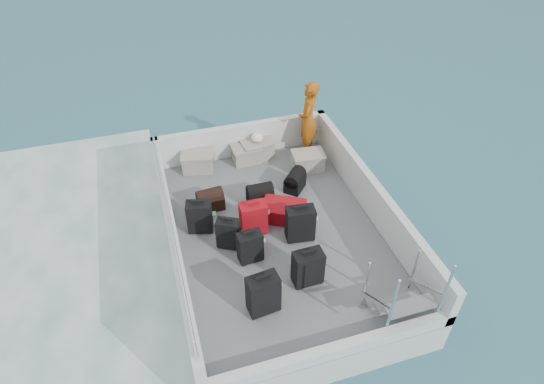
{
  "coord_description": "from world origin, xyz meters",
  "views": [
    {
      "loc": [
        -1.72,
        -5.28,
        6.14
      ],
      "look_at": [
        0.09,
        0.59,
        1.0
      ],
      "focal_mm": 30.0,
      "sensor_mm": 36.0,
      "label": 1
    }
  ],
  "objects_px": {
    "suitcase_4": "(250,247)",
    "suitcase_5": "(253,219)",
    "suitcase_8": "(284,211)",
    "crate_3": "(308,162)",
    "suitcase_2": "(200,217)",
    "crate_1": "(247,155)",
    "suitcase_6": "(308,268)",
    "passenger": "(308,119)",
    "suitcase_3": "(263,295)",
    "crate_0": "(198,162)",
    "crate_2": "(257,150)",
    "suitcase_1": "(228,234)",
    "suitcase_7": "(300,224)"
  },
  "relations": [
    {
      "from": "suitcase_4",
      "to": "suitcase_5",
      "type": "xyz_separation_m",
      "value": [
        0.22,
        0.6,
        0.02
      ]
    },
    {
      "from": "suitcase_8",
      "to": "crate_3",
      "type": "bearing_deg",
      "value": -8.03
    },
    {
      "from": "suitcase_2",
      "to": "crate_3",
      "type": "relative_size",
      "value": 1.02
    },
    {
      "from": "suitcase_2",
      "to": "crate_3",
      "type": "bearing_deg",
      "value": 38.52
    },
    {
      "from": "suitcase_8",
      "to": "crate_1",
      "type": "relative_size",
      "value": 1.39
    },
    {
      "from": "suitcase_6",
      "to": "passenger",
      "type": "relative_size",
      "value": 0.39
    },
    {
      "from": "suitcase_8",
      "to": "suitcase_3",
      "type": "bearing_deg",
      "value": -177.92
    },
    {
      "from": "crate_0",
      "to": "suitcase_2",
      "type": "bearing_deg",
      "value": -98.6
    },
    {
      "from": "crate_0",
      "to": "suitcase_3",
      "type": "bearing_deg",
      "value": -85.22
    },
    {
      "from": "crate_2",
      "to": "passenger",
      "type": "height_order",
      "value": "passenger"
    },
    {
      "from": "crate_1",
      "to": "passenger",
      "type": "height_order",
      "value": "passenger"
    },
    {
      "from": "crate_1",
      "to": "suitcase_8",
      "type": "bearing_deg",
      "value": -83.93
    },
    {
      "from": "suitcase_2",
      "to": "passenger",
      "type": "distance_m",
      "value": 3.07
    },
    {
      "from": "suitcase_3",
      "to": "passenger",
      "type": "height_order",
      "value": "passenger"
    },
    {
      "from": "crate_1",
      "to": "suitcase_5",
      "type": "bearing_deg",
      "value": -101.42
    },
    {
      "from": "suitcase_4",
      "to": "crate_3",
      "type": "bearing_deg",
      "value": 44.36
    },
    {
      "from": "suitcase_3",
      "to": "crate_3",
      "type": "distance_m",
      "value": 3.48
    },
    {
      "from": "suitcase_4",
      "to": "crate_3",
      "type": "distance_m",
      "value": 2.64
    },
    {
      "from": "suitcase_5",
      "to": "passenger",
      "type": "xyz_separation_m",
      "value": [
        1.69,
        1.96,
        0.49
      ]
    },
    {
      "from": "crate_1",
      "to": "suitcase_3",
      "type": "bearing_deg",
      "value": -100.96
    },
    {
      "from": "crate_3",
      "to": "suitcase_8",
      "type": "bearing_deg",
      "value": -126.83
    },
    {
      "from": "passenger",
      "to": "suitcase_6",
      "type": "bearing_deg",
      "value": 6.88
    },
    {
      "from": "suitcase_4",
      "to": "crate_2",
      "type": "xyz_separation_m",
      "value": [
        0.87,
        2.69,
        -0.1
      ]
    },
    {
      "from": "suitcase_4",
      "to": "suitcase_6",
      "type": "relative_size",
      "value": 0.92
    },
    {
      "from": "suitcase_4",
      "to": "crate_1",
      "type": "bearing_deg",
      "value": 71.72
    },
    {
      "from": "suitcase_2",
      "to": "suitcase_6",
      "type": "bearing_deg",
      "value": -36.1
    },
    {
      "from": "suitcase_4",
      "to": "crate_3",
      "type": "xyz_separation_m",
      "value": [
        1.72,
        2.0,
        -0.11
      ]
    },
    {
      "from": "suitcase_3",
      "to": "crate_0",
      "type": "height_order",
      "value": "suitcase_3"
    },
    {
      "from": "crate_3",
      "to": "suitcase_1",
      "type": "bearing_deg",
      "value": -141.02
    },
    {
      "from": "suitcase_4",
      "to": "suitcase_7",
      "type": "relative_size",
      "value": 0.87
    },
    {
      "from": "crate_1",
      "to": "suitcase_1",
      "type": "bearing_deg",
      "value": -111.71
    },
    {
      "from": "suitcase_2",
      "to": "suitcase_8",
      "type": "xyz_separation_m",
      "value": [
        1.45,
        -0.12,
        -0.15
      ]
    },
    {
      "from": "suitcase_1",
      "to": "suitcase_4",
      "type": "distance_m",
      "value": 0.47
    },
    {
      "from": "crate_2",
      "to": "suitcase_2",
      "type": "bearing_deg",
      "value": -130.15
    },
    {
      "from": "crate_0",
      "to": "crate_2",
      "type": "relative_size",
      "value": 0.98
    },
    {
      "from": "suitcase_5",
      "to": "suitcase_8",
      "type": "relative_size",
      "value": 0.82
    },
    {
      "from": "suitcase_3",
      "to": "suitcase_8",
      "type": "bearing_deg",
      "value": 56.81
    },
    {
      "from": "suitcase_2",
      "to": "suitcase_5",
      "type": "distance_m",
      "value": 0.91
    },
    {
      "from": "suitcase_6",
      "to": "crate_0",
      "type": "height_order",
      "value": "suitcase_6"
    },
    {
      "from": "suitcase_7",
      "to": "crate_0",
      "type": "bearing_deg",
      "value": 125.13
    },
    {
      "from": "suitcase_7",
      "to": "crate_3",
      "type": "distance_m",
      "value": 1.96
    },
    {
      "from": "suitcase_1",
      "to": "suitcase_5",
      "type": "xyz_separation_m",
      "value": [
        0.48,
        0.2,
        0.03
      ]
    },
    {
      "from": "suitcase_2",
      "to": "suitcase_4",
      "type": "height_order",
      "value": "suitcase_2"
    },
    {
      "from": "suitcase_2",
      "to": "crate_1",
      "type": "height_order",
      "value": "suitcase_2"
    },
    {
      "from": "suitcase_7",
      "to": "crate_0",
      "type": "xyz_separation_m",
      "value": [
        -1.29,
        2.41,
        -0.15
      ]
    },
    {
      "from": "crate_2",
      "to": "crate_3",
      "type": "relative_size",
      "value": 1.02
    },
    {
      "from": "suitcase_2",
      "to": "suitcase_8",
      "type": "height_order",
      "value": "suitcase_2"
    },
    {
      "from": "passenger",
      "to": "suitcase_8",
      "type": "bearing_deg",
      "value": -4.36
    },
    {
      "from": "suitcase_5",
      "to": "suitcase_6",
      "type": "height_order",
      "value": "suitcase_6"
    },
    {
      "from": "suitcase_8",
      "to": "crate_1",
      "type": "height_order",
      "value": "crate_1"
    }
  ]
}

